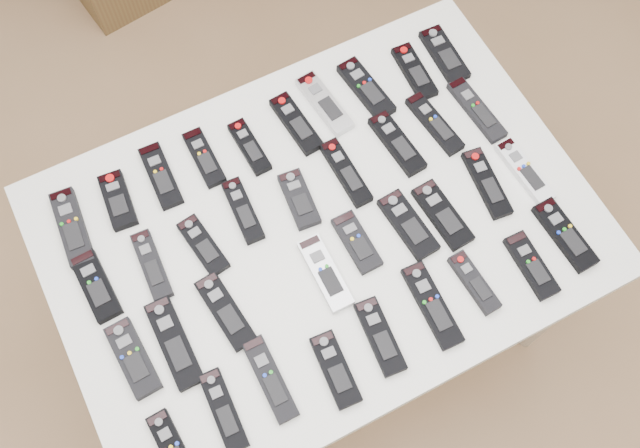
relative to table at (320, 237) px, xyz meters
name	(u,v)px	position (x,y,z in m)	size (l,w,h in m)	color
ground	(327,327)	(0.01, -0.04, -0.72)	(4.00, 4.00, 0.00)	#98724D
table	(320,237)	(0.00, 0.00, 0.00)	(1.25, 0.88, 0.78)	white
remote_0	(72,228)	(-0.51, 0.26, 0.07)	(0.06, 0.20, 0.02)	black
remote_1	(118,200)	(-0.39, 0.28, 0.07)	(0.06, 0.15, 0.02)	black
remote_2	(161,176)	(-0.28, 0.29, 0.07)	(0.05, 0.17, 0.02)	black
remote_3	(204,158)	(-0.17, 0.29, 0.07)	(0.05, 0.16, 0.02)	black
remote_4	(249,147)	(-0.06, 0.26, 0.07)	(0.04, 0.15, 0.02)	black
remote_5	(296,124)	(0.07, 0.27, 0.07)	(0.05, 0.18, 0.02)	black
remote_6	(324,104)	(0.16, 0.29, 0.07)	(0.05, 0.19, 0.02)	#B7B7BC
remote_7	(366,89)	(0.28, 0.28, 0.07)	(0.06, 0.18, 0.02)	black
remote_8	(414,72)	(0.41, 0.27, 0.07)	(0.05, 0.17, 0.02)	black
remote_9	(444,55)	(0.51, 0.28, 0.07)	(0.06, 0.17, 0.02)	black
remote_10	(96,286)	(-0.51, 0.10, 0.07)	(0.06, 0.17, 0.02)	black
remote_11	(152,265)	(-0.38, 0.09, 0.07)	(0.05, 0.17, 0.02)	black
remote_12	(203,246)	(-0.26, 0.08, 0.07)	(0.05, 0.15, 0.02)	black
remote_13	(243,211)	(-0.14, 0.12, 0.07)	(0.05, 0.17, 0.02)	black
remote_14	(299,199)	(-0.01, 0.08, 0.07)	(0.06, 0.15, 0.02)	black
remote_15	(346,173)	(0.12, 0.09, 0.07)	(0.05, 0.18, 0.02)	black
remote_16	(397,143)	(0.27, 0.11, 0.07)	(0.05, 0.18, 0.02)	black
remote_17	(434,124)	(0.38, 0.11, 0.07)	(0.05, 0.19, 0.02)	black
remote_18	(477,110)	(0.49, 0.10, 0.07)	(0.05, 0.19, 0.02)	black
remote_19	(133,358)	(-0.50, -0.09, 0.07)	(0.06, 0.17, 0.02)	black
remote_20	(174,343)	(-0.41, -0.10, 0.07)	(0.06, 0.21, 0.02)	black
remote_21	(225,311)	(-0.28, -0.09, 0.07)	(0.06, 0.18, 0.02)	black
remote_22	(325,273)	(-0.04, -0.11, 0.07)	(0.05, 0.18, 0.02)	#B7B7BC
remote_23	(357,242)	(0.06, -0.08, 0.07)	(0.06, 0.15, 0.02)	black
remote_24	(408,225)	(0.18, -0.09, 0.07)	(0.06, 0.17, 0.02)	black
remote_25	(442,215)	(0.27, -0.11, 0.07)	(0.06, 0.18, 0.02)	black
remote_26	(487,183)	(0.40, -0.08, 0.07)	(0.05, 0.18, 0.02)	black
remote_27	(525,172)	(0.50, -0.10, 0.07)	(0.05, 0.18, 0.02)	silver
remote_29	(224,410)	(-0.37, -0.28, 0.07)	(0.05, 0.18, 0.02)	black
remote_30	(270,379)	(-0.26, -0.27, 0.07)	(0.05, 0.19, 0.02)	black
remote_31	(335,369)	(-0.12, -0.31, 0.07)	(0.05, 0.16, 0.02)	black
remote_32	(380,336)	(0.00, -0.29, 0.07)	(0.05, 0.17, 0.02)	black
remote_33	(432,305)	(0.13, -0.28, 0.07)	(0.05, 0.20, 0.02)	black
remote_34	(474,283)	(0.24, -0.28, 0.07)	(0.04, 0.15, 0.02)	black
remote_35	(531,265)	(0.38, -0.31, 0.07)	(0.05, 0.16, 0.02)	black
remote_36	(565,235)	(0.49, -0.28, 0.07)	(0.05, 0.18, 0.02)	black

